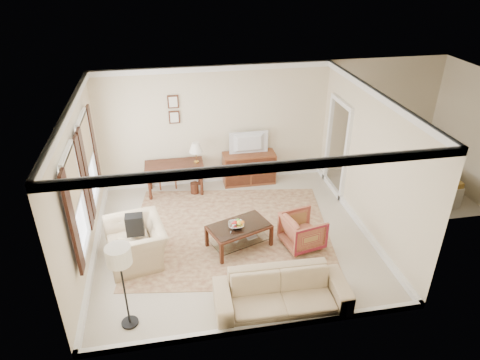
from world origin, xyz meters
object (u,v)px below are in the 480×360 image
object	(u,v)px
coffee_table	(239,230)
sofa	(282,288)
sideboard	(249,168)
tv	(249,137)
striped_armchair	(303,230)
club_armchair	(135,237)
writing_desk	(174,169)

from	to	relation	value
coffee_table	sofa	size ratio (longest dim) A/B	0.61
sideboard	tv	bearing A→B (deg)	-90.00
coffee_table	striped_armchair	world-z (taller)	striped_armchair
striped_armchair	club_armchair	size ratio (longest dim) A/B	0.64
sideboard	striped_armchair	world-z (taller)	sideboard
sideboard	tv	size ratio (longest dim) A/B	1.42
coffee_table	sofa	world-z (taller)	sofa
coffee_table	club_armchair	world-z (taller)	club_armchair
sofa	striped_armchair	bearing A→B (deg)	63.08
sideboard	sofa	xyz separation A→B (m)	(-0.33, -4.27, 0.03)
writing_desk	striped_armchair	bearing A→B (deg)	-47.59
sideboard	club_armchair	size ratio (longest dim) A/B	1.09
tv	club_armchair	distance (m)	3.76
sofa	coffee_table	bearing A→B (deg)	104.13
writing_desk	coffee_table	distance (m)	2.63
writing_desk	sofa	world-z (taller)	sofa
writing_desk	sofa	xyz separation A→B (m)	(1.50, -4.11, -0.21)
sideboard	sofa	world-z (taller)	sofa
striped_armchair	coffee_table	bearing A→B (deg)	68.72
writing_desk	sideboard	distance (m)	1.85
sideboard	club_armchair	world-z (taller)	club_armchair
sofa	writing_desk	bearing A→B (deg)	111.78
striped_armchair	sofa	xyz separation A→B (m)	(-0.85, -1.55, 0.05)
sideboard	club_armchair	xyz separation A→B (m)	(-2.66, -2.58, 0.12)
tv	striped_armchair	bearing A→B (deg)	100.81
tv	sofa	distance (m)	4.34
coffee_table	striped_armchair	distance (m)	1.24
writing_desk	club_armchair	xyz separation A→B (m)	(-0.84, -2.42, -0.12)
tv	striped_armchair	world-z (taller)	tv
club_armchair	sofa	xyz separation A→B (m)	(2.33, -1.69, -0.09)
writing_desk	coffee_table	xyz separation A→B (m)	(1.11, -2.37, -0.25)
striped_armchair	club_armchair	bearing A→B (deg)	75.23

